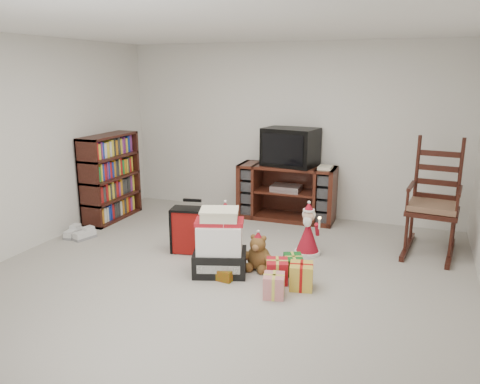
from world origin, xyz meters
name	(u,v)px	position (x,y,z in m)	size (l,w,h in m)	color
room	(220,160)	(0.00, 0.00, 1.25)	(5.01, 5.01, 2.51)	#A49F96
tv_stand	(287,192)	(0.07, 2.22, 0.40)	(1.39, 0.52, 0.79)	#481D14
bookshelf	(111,179)	(-2.30, 1.33, 0.59)	(0.34, 1.01, 1.23)	#3D1710
rocking_chair	(432,212)	(2.01, 1.63, 0.48)	(0.66, 0.99, 1.41)	#3D1710
gift_pile	(220,246)	(-0.07, 0.12, 0.30)	(0.65, 0.56, 0.69)	black
red_suitcase	(191,230)	(-0.63, 0.54, 0.28)	(0.45, 0.29, 0.64)	maroon
stocking	(213,248)	(-0.10, 0.02, 0.31)	(0.29, 0.13, 0.63)	#0E800E
teddy_bear	(258,254)	(0.28, 0.37, 0.17)	(0.26, 0.23, 0.39)	brown
santa_figurine	(308,234)	(0.68, 0.99, 0.24)	(0.31, 0.29, 0.63)	maroon
mrs_claus_figurine	(225,233)	(-0.25, 0.71, 0.24)	(0.30, 0.29, 0.62)	maroon
sneaker_pair	(79,234)	(-2.21, 0.47, 0.05)	(0.37, 0.31, 0.10)	silver
gift_cluster	(283,272)	(0.63, 0.14, 0.12)	(0.52, 0.80, 0.24)	#AE131E
crt_television	(290,147)	(0.10, 2.25, 1.06)	(0.80, 0.64, 0.53)	black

